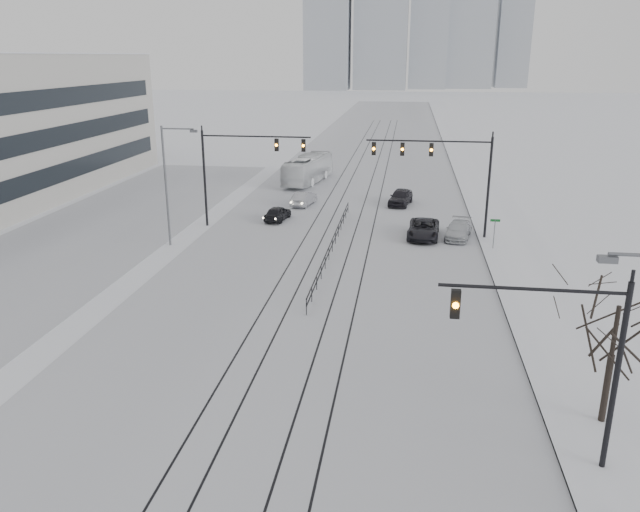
{
  "coord_description": "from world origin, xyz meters",
  "views": [
    {
      "loc": [
        5.21,
        -13.65,
        13.8
      ],
      "look_at": [
        0.63,
        18.99,
        3.2
      ],
      "focal_mm": 35.0,
      "sensor_mm": 36.0,
      "label": 1
    }
  ],
  "objects_px": {
    "sedan_sb_outer": "(304,199)",
    "sedan_nb_far": "(401,197)",
    "sedan_nb_front": "(423,229)",
    "sedan_nb_right": "(458,230)",
    "box_truck": "(308,169)",
    "bare_tree": "(617,319)",
    "traffic_mast_near": "(569,349)",
    "sedan_sb_inner": "(278,213)"
  },
  "relations": [
    {
      "from": "sedan_sb_inner",
      "to": "sedan_nb_right",
      "type": "relative_size",
      "value": 0.85
    },
    {
      "from": "sedan_nb_front",
      "to": "sedan_nb_far",
      "type": "relative_size",
      "value": 1.14
    },
    {
      "from": "sedan_sb_outer",
      "to": "sedan_nb_far",
      "type": "bearing_deg",
      "value": -160.37
    },
    {
      "from": "sedan_nb_front",
      "to": "sedan_nb_right",
      "type": "height_order",
      "value": "sedan_nb_front"
    },
    {
      "from": "sedan_nb_front",
      "to": "sedan_nb_right",
      "type": "xyz_separation_m",
      "value": [
        2.74,
        0.25,
        -0.07
      ]
    },
    {
      "from": "sedan_nb_front",
      "to": "sedan_sb_outer",
      "type": "bearing_deg",
      "value": 142.93
    },
    {
      "from": "bare_tree",
      "to": "box_truck",
      "type": "xyz_separation_m",
      "value": [
        -19.1,
        46.82,
        -2.97
      ]
    },
    {
      "from": "box_truck",
      "to": "sedan_sb_inner",
      "type": "bearing_deg",
      "value": 100.12
    },
    {
      "from": "sedan_nb_front",
      "to": "sedan_nb_far",
      "type": "distance_m",
      "value": 11.46
    },
    {
      "from": "traffic_mast_near",
      "to": "sedan_sb_inner",
      "type": "bearing_deg",
      "value": 117.15
    },
    {
      "from": "sedan_nb_right",
      "to": "sedan_nb_far",
      "type": "height_order",
      "value": "sedan_nb_far"
    },
    {
      "from": "sedan_nb_far",
      "to": "box_truck",
      "type": "distance_m",
      "value": 14.48
    },
    {
      "from": "sedan_sb_inner",
      "to": "box_truck",
      "type": "bearing_deg",
      "value": -81.68
    },
    {
      "from": "bare_tree",
      "to": "sedan_nb_far",
      "type": "distance_m",
      "value": 38.15
    },
    {
      "from": "traffic_mast_near",
      "to": "sedan_nb_front",
      "type": "distance_m",
      "value": 29.26
    },
    {
      "from": "sedan_sb_inner",
      "to": "sedan_sb_outer",
      "type": "relative_size",
      "value": 0.94
    },
    {
      "from": "sedan_sb_inner",
      "to": "box_truck",
      "type": "xyz_separation_m",
      "value": [
        -0.03,
        17.36,
        0.88
      ]
    },
    {
      "from": "sedan_sb_inner",
      "to": "sedan_sb_outer",
      "type": "distance_m",
      "value": 6.21
    },
    {
      "from": "bare_tree",
      "to": "sedan_sb_outer",
      "type": "xyz_separation_m",
      "value": [
        -17.73,
        35.53,
        -3.82
      ]
    },
    {
      "from": "sedan_nb_far",
      "to": "box_truck",
      "type": "xyz_separation_m",
      "value": [
        -10.62,
        9.82,
        0.75
      ]
    },
    {
      "from": "box_truck",
      "to": "sedan_nb_far",
      "type": "bearing_deg",
      "value": 147.25
    },
    {
      "from": "sedan_sb_outer",
      "to": "sedan_nb_right",
      "type": "xyz_separation_m",
      "value": [
        13.98,
        -9.56,
        -0.02
      ]
    },
    {
      "from": "traffic_mast_near",
      "to": "sedan_nb_right",
      "type": "relative_size",
      "value": 1.57
    },
    {
      "from": "sedan_sb_inner",
      "to": "sedan_sb_outer",
      "type": "bearing_deg",
      "value": -94.2
    },
    {
      "from": "traffic_mast_near",
      "to": "bare_tree",
      "type": "xyz_separation_m",
      "value": [
        2.41,
        3.0,
        -0.07
      ]
    },
    {
      "from": "sedan_nb_far",
      "to": "bare_tree",
      "type": "bearing_deg",
      "value": -66.14
    },
    {
      "from": "box_truck",
      "to": "sedan_nb_right",
      "type": "bearing_deg",
      "value": 136.37
    },
    {
      "from": "bare_tree",
      "to": "box_truck",
      "type": "relative_size",
      "value": 0.56
    },
    {
      "from": "bare_tree",
      "to": "sedan_nb_right",
      "type": "relative_size",
      "value": 1.37
    },
    {
      "from": "sedan_nb_far",
      "to": "box_truck",
      "type": "height_order",
      "value": "box_truck"
    },
    {
      "from": "sedan_sb_inner",
      "to": "sedan_sb_outer",
      "type": "height_order",
      "value": "sedan_sb_outer"
    },
    {
      "from": "traffic_mast_near",
      "to": "bare_tree",
      "type": "distance_m",
      "value": 3.85
    },
    {
      "from": "sedan_sb_outer",
      "to": "bare_tree",
      "type": "bearing_deg",
      "value": 127.06
    },
    {
      "from": "sedan_nb_front",
      "to": "sedan_nb_far",
      "type": "xyz_separation_m",
      "value": [
        -1.99,
        11.29,
        0.06
      ]
    },
    {
      "from": "sedan_nb_far",
      "to": "sedan_sb_outer",
      "type": "bearing_deg",
      "value": -159.96
    },
    {
      "from": "sedan_nb_front",
      "to": "sedan_nb_right",
      "type": "relative_size",
      "value": 1.15
    },
    {
      "from": "sedan_sb_inner",
      "to": "sedan_nb_far",
      "type": "bearing_deg",
      "value": -136.32
    },
    {
      "from": "bare_tree",
      "to": "sedan_sb_inner",
      "type": "distance_m",
      "value": 35.3
    },
    {
      "from": "traffic_mast_near",
      "to": "sedan_nb_front",
      "type": "height_order",
      "value": "traffic_mast_near"
    },
    {
      "from": "traffic_mast_near",
      "to": "bare_tree",
      "type": "height_order",
      "value": "traffic_mast_near"
    },
    {
      "from": "sedan_sb_inner",
      "to": "sedan_nb_far",
      "type": "xyz_separation_m",
      "value": [
        10.58,
        7.54,
        0.13
      ]
    },
    {
      "from": "bare_tree",
      "to": "traffic_mast_near",
      "type": "bearing_deg",
      "value": -128.76
    }
  ]
}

